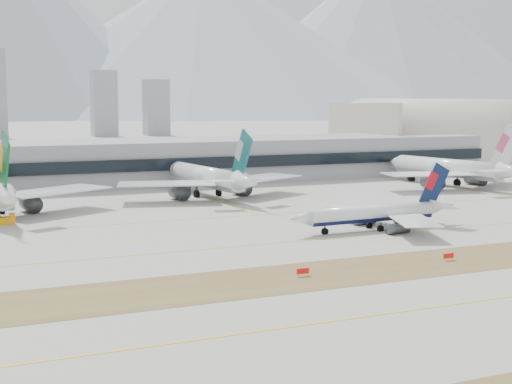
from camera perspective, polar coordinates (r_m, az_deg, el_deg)
name	(u,v)px	position (r m, az deg, el deg)	size (l,w,h in m)	color
ground	(252,240)	(147.73, -0.33, -3.86)	(3000.00, 3000.00, 0.00)	#9E9B94
apron_markings	(405,308)	(101.67, 11.83, -9.11)	(360.00, 122.22, 0.06)	brown
taxiing_airliner	(378,214)	(161.46, 9.72, -1.74)	(43.71, 38.01, 14.70)	white
widebody_cathay	(209,178)	(214.09, -3.78, 1.11)	(60.09, 59.10, 21.52)	white
widebody_china_air	(452,169)	(249.55, 15.43, 1.76)	(61.24, 60.54, 22.09)	white
terminal	(124,162)	(255.51, -10.48, 2.39)	(280.00, 43.10, 15.00)	gray
hangar	(444,163)	(342.80, 14.78, 2.23)	(91.00, 60.00, 60.00)	beige
hold_sign_left	(303,271)	(117.31, 3.77, -6.34)	(2.20, 0.15, 1.35)	red
hold_sign_right	(449,256)	(133.03, 15.16, -4.96)	(2.20, 0.15, 1.35)	red
gse_b	(8,220)	(175.97, -19.24, -2.13)	(3.55, 2.00, 2.60)	#FB9F0D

